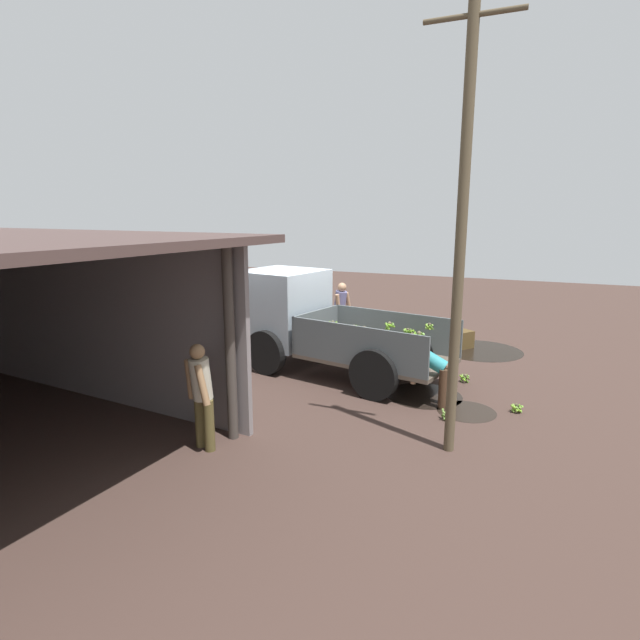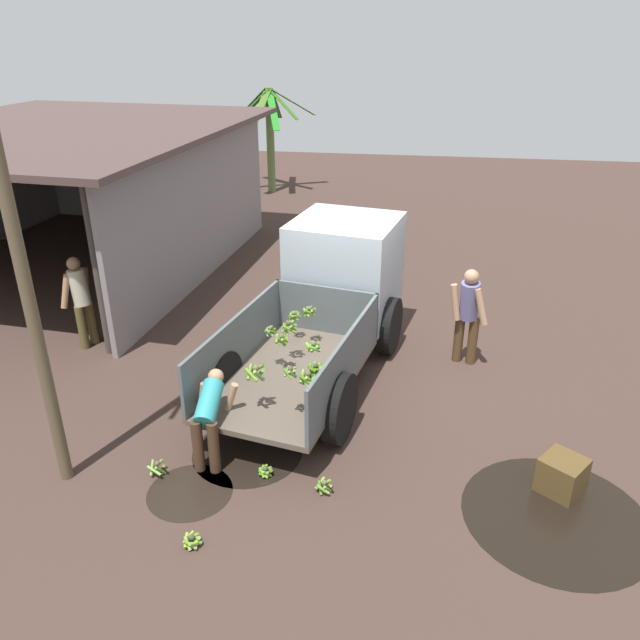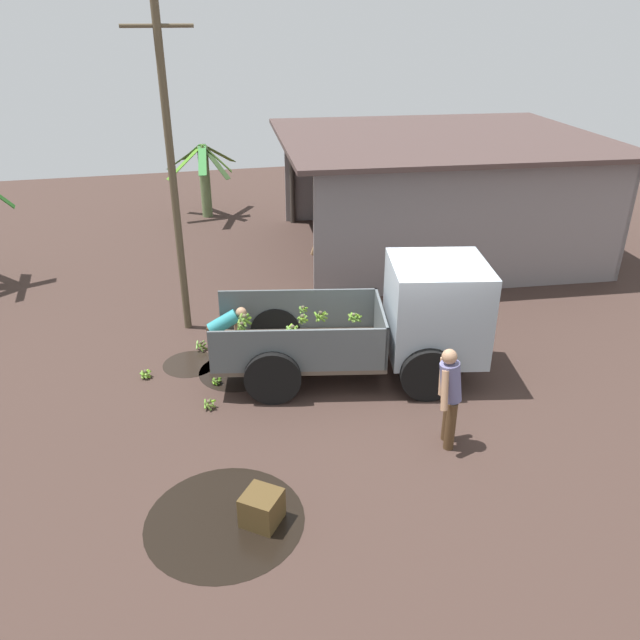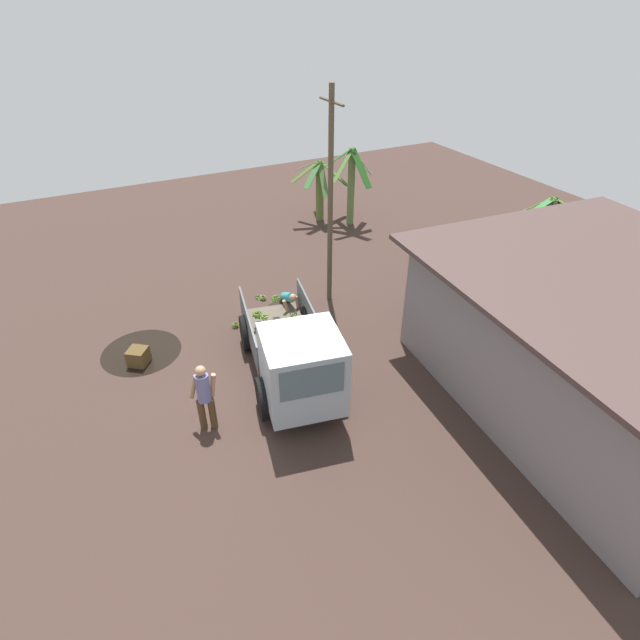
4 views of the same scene
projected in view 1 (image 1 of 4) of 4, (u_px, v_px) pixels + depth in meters
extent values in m
plane|color=#3E2D27|center=(305.00, 363.00, 11.71)|extent=(36.00, 36.00, 0.00)
cylinder|color=black|center=(466.00, 411.00, 8.88)|extent=(1.04, 1.04, 0.01)
cylinder|color=black|center=(480.00, 350.00, 12.83)|extent=(2.14, 2.14, 0.01)
cylinder|color=black|center=(424.00, 395.00, 9.66)|extent=(1.46, 1.46, 0.01)
cube|color=brown|center=(375.00, 358.00, 10.32)|extent=(3.30, 2.28, 0.08)
cube|color=#51585B|center=(355.00, 346.00, 9.56)|extent=(2.98, 0.64, 0.79)
cube|color=#51585B|center=(394.00, 330.00, 10.89)|extent=(2.98, 0.64, 0.79)
cube|color=#51585B|center=(317.00, 328.00, 11.06)|extent=(0.38, 1.70, 0.79)
cube|color=#99A7B1|center=(282.00, 307.00, 11.53)|extent=(1.97, 1.98, 1.70)
cube|color=#4C606B|center=(255.00, 289.00, 11.94)|extent=(0.29, 1.33, 0.75)
cylinder|color=black|center=(266.00, 352.00, 10.85)|extent=(1.00, 0.41, 0.98)
cylinder|color=black|center=(314.00, 336.00, 12.28)|extent=(1.00, 0.41, 0.98)
cylinder|color=black|center=(374.00, 375.00, 9.36)|extent=(1.00, 0.41, 0.98)
cylinder|color=black|center=(414.00, 353.00, 10.79)|extent=(1.00, 0.41, 0.98)
sphere|color=brown|center=(412.00, 334.00, 10.29)|extent=(0.08, 0.08, 0.08)
cylinder|color=#78AC4C|center=(413.00, 336.00, 10.38)|extent=(0.21, 0.05, 0.13)
cylinder|color=#4F7928|center=(410.00, 337.00, 10.37)|extent=(0.16, 0.16, 0.18)
cylinder|color=olive|center=(408.00, 337.00, 10.33)|extent=(0.05, 0.20, 0.14)
cylinder|color=#5A7F2B|center=(409.00, 339.00, 10.30)|extent=(0.14, 0.16, 0.19)
cylinder|color=olive|center=(411.00, 338.00, 10.23)|extent=(0.21, 0.06, 0.13)
cylinder|color=olive|center=(414.00, 339.00, 10.25)|extent=(0.15, 0.17, 0.18)
cylinder|color=#527E1A|center=(415.00, 338.00, 10.26)|extent=(0.08, 0.20, 0.15)
cylinder|color=#7DA93C|center=(415.00, 338.00, 10.33)|extent=(0.15, 0.16, 0.18)
sphere|color=brown|center=(390.00, 323.00, 10.43)|extent=(0.08, 0.08, 0.08)
cylinder|color=#68973E|center=(393.00, 325.00, 10.44)|extent=(0.10, 0.17, 0.12)
cylinder|color=olive|center=(390.00, 326.00, 10.50)|extent=(0.16, 0.05, 0.14)
cylinder|color=#5E8F29|center=(387.00, 326.00, 10.48)|extent=(0.08, 0.15, 0.15)
cylinder|color=#6EA42F|center=(387.00, 326.00, 10.42)|extent=(0.15, 0.13, 0.15)
cylinder|color=#68A922|center=(391.00, 326.00, 10.37)|extent=(0.16, 0.15, 0.10)
sphere|color=brown|center=(333.00, 322.00, 10.66)|extent=(0.06, 0.06, 0.06)
cylinder|color=#537F2D|center=(331.00, 324.00, 10.72)|extent=(0.12, 0.15, 0.13)
cylinder|color=#577E1B|center=(330.00, 324.00, 10.67)|extent=(0.11, 0.16, 0.12)
cylinder|color=#50772B|center=(331.00, 325.00, 10.64)|extent=(0.14, 0.07, 0.15)
cylinder|color=#5E9E23|center=(334.00, 325.00, 10.62)|extent=(0.12, 0.14, 0.13)
cylinder|color=olive|center=(336.00, 324.00, 10.67)|extent=(0.09, 0.16, 0.12)
cylinder|color=#5D912B|center=(334.00, 324.00, 10.72)|extent=(0.16, 0.05, 0.13)
sphere|color=brown|center=(369.00, 331.00, 10.10)|extent=(0.07, 0.07, 0.07)
cylinder|color=#597530|center=(367.00, 333.00, 10.14)|extent=(0.07, 0.15, 0.13)
cylinder|color=#71A038|center=(367.00, 334.00, 10.09)|extent=(0.12, 0.13, 0.14)
cylinder|color=#5F9B24|center=(368.00, 333.00, 10.05)|extent=(0.16, 0.05, 0.10)
cylinder|color=olive|center=(370.00, 334.00, 10.08)|extent=(0.10, 0.12, 0.15)
cylinder|color=#54782C|center=(371.00, 334.00, 10.11)|extent=(0.08, 0.13, 0.15)
cylinder|color=#77AF36|center=(371.00, 333.00, 10.15)|extent=(0.15, 0.09, 0.12)
cylinder|color=#71A626|center=(368.00, 332.00, 10.17)|extent=(0.16, 0.11, 0.11)
sphere|color=brown|center=(322.00, 331.00, 10.51)|extent=(0.07, 0.07, 0.07)
cylinder|color=olive|center=(325.00, 334.00, 10.50)|extent=(0.05, 0.15, 0.12)
cylinder|color=olive|center=(325.00, 333.00, 10.55)|extent=(0.15, 0.13, 0.09)
cylinder|color=#548627|center=(322.00, 333.00, 10.58)|extent=(0.14, 0.08, 0.14)
cylinder|color=olive|center=(320.00, 333.00, 10.56)|extent=(0.08, 0.15, 0.13)
cylinder|color=#5C9028|center=(319.00, 333.00, 10.52)|extent=(0.09, 0.16, 0.11)
cylinder|color=olive|center=(321.00, 335.00, 10.49)|extent=(0.13, 0.05, 0.14)
cylinder|color=#71B032|center=(323.00, 335.00, 10.49)|extent=(0.11, 0.11, 0.15)
sphere|color=#4C4431|center=(429.00, 324.00, 9.95)|extent=(0.07, 0.07, 0.07)
cylinder|color=olive|center=(428.00, 327.00, 9.92)|extent=(0.14, 0.08, 0.12)
cylinder|color=#56822B|center=(431.00, 327.00, 9.92)|extent=(0.09, 0.14, 0.12)
cylinder|color=olive|center=(431.00, 327.00, 9.97)|extent=(0.11, 0.11, 0.13)
cylinder|color=#5A852E|center=(429.00, 327.00, 10.00)|extent=(0.13, 0.07, 0.13)
cylinder|color=#719D41|center=(427.00, 326.00, 9.98)|extent=(0.04, 0.14, 0.11)
sphere|color=brown|center=(364.00, 327.00, 9.95)|extent=(0.06, 0.06, 0.06)
cylinder|color=#76AD42|center=(366.00, 330.00, 9.93)|extent=(0.04, 0.13, 0.11)
cylinder|color=#527A2D|center=(366.00, 329.00, 9.98)|extent=(0.13, 0.10, 0.10)
cylinder|color=#52741A|center=(363.00, 329.00, 10.00)|extent=(0.11, 0.11, 0.11)
cylinder|color=#639625|center=(362.00, 329.00, 9.95)|extent=(0.10, 0.13, 0.10)
cylinder|color=#6D9941|center=(364.00, 331.00, 9.92)|extent=(0.11, 0.05, 0.13)
sphere|color=#4E4633|center=(408.00, 330.00, 10.39)|extent=(0.07, 0.07, 0.07)
cylinder|color=olive|center=(408.00, 332.00, 10.46)|extent=(0.17, 0.08, 0.16)
cylinder|color=olive|center=(406.00, 332.00, 10.45)|extent=(0.13, 0.16, 0.15)
cylinder|color=olive|center=(405.00, 332.00, 10.42)|extent=(0.06, 0.17, 0.15)
cylinder|color=olive|center=(406.00, 333.00, 10.37)|extent=(0.16, 0.13, 0.15)
cylinder|color=#5A8A25|center=(408.00, 333.00, 10.34)|extent=(0.17, 0.09, 0.16)
cylinder|color=#48731C|center=(410.00, 333.00, 10.36)|extent=(0.11, 0.16, 0.16)
cylinder|color=#5D8A1D|center=(411.00, 332.00, 10.39)|extent=(0.08, 0.18, 0.14)
cylinder|color=#5E8B1D|center=(411.00, 331.00, 10.43)|extent=(0.17, 0.15, 0.11)
sphere|color=brown|center=(419.00, 333.00, 9.58)|extent=(0.09, 0.09, 0.09)
cylinder|color=#6F9B43|center=(421.00, 337.00, 9.63)|extent=(0.16, 0.14, 0.20)
cylinder|color=#548325|center=(418.00, 336.00, 9.67)|extent=(0.19, 0.13, 0.18)
cylinder|color=#4F791C|center=(415.00, 336.00, 9.61)|extent=(0.08, 0.21, 0.16)
cylinder|color=#578A2A|center=(418.00, 338.00, 9.52)|extent=(0.21, 0.05, 0.16)
cylinder|color=olive|center=(422.00, 337.00, 9.53)|extent=(0.14, 0.21, 0.15)
sphere|color=#463F2D|center=(354.00, 326.00, 10.26)|extent=(0.08, 0.08, 0.08)
cylinder|color=olive|center=(350.00, 329.00, 10.27)|extent=(0.10, 0.20, 0.13)
cylinder|color=#568021|center=(352.00, 330.00, 10.23)|extent=(0.17, 0.11, 0.17)
cylinder|color=olive|center=(355.00, 331.00, 10.22)|extent=(0.14, 0.13, 0.19)
cylinder|color=#5E9329|center=(358.00, 329.00, 10.25)|extent=(0.08, 0.20, 0.14)
cylinder|color=#5E8C26|center=(356.00, 329.00, 10.32)|extent=(0.19, 0.08, 0.16)
cylinder|color=olive|center=(353.00, 328.00, 10.34)|extent=(0.18, 0.14, 0.14)
cube|color=gray|center=(82.00, 318.00, 9.40)|extent=(7.72, 0.72, 3.03)
cylinder|color=#3F3833|center=(230.00, 345.00, 7.53)|extent=(0.16, 0.16, 3.03)
cylinder|color=brown|center=(461.00, 235.00, 6.79)|extent=(0.15, 0.15, 6.33)
cylinder|color=brown|center=(474.00, 15.00, 6.22)|extent=(1.27, 0.07, 0.07)
cylinder|color=#4B331E|center=(341.00, 329.00, 13.46)|extent=(0.19, 0.19, 0.82)
cylinder|color=#4B331E|center=(336.00, 330.00, 13.28)|extent=(0.19, 0.19, 0.82)
cylinder|color=slate|center=(340.00, 303.00, 13.19)|extent=(0.45, 0.39, 0.67)
sphere|color=tan|center=(342.00, 287.00, 13.07)|extent=(0.23, 0.23, 0.23)
cylinder|color=tan|center=(348.00, 303.00, 13.28)|extent=(0.17, 0.29, 0.61)
cylinder|color=tan|center=(338.00, 306.00, 12.99)|extent=(0.15, 0.22, 0.61)
cylinder|color=#412B1C|center=(442.00, 389.00, 8.96)|extent=(0.14, 0.14, 0.72)
cylinder|color=#412B1C|center=(444.00, 386.00, 9.14)|extent=(0.14, 0.14, 0.72)
cylinder|color=teal|center=(431.00, 360.00, 9.05)|extent=(0.63, 0.28, 0.49)
sphere|color=tan|center=(412.00, 349.00, 9.14)|extent=(0.20, 0.20, 0.20)
cylinder|color=tan|center=(414.00, 369.00, 9.01)|extent=(0.10, 0.19, 0.54)
cylinder|color=tan|center=(416.00, 363.00, 9.35)|extent=(0.10, 0.25, 0.54)
cylinder|color=brown|center=(209.00, 426.00, 7.34)|extent=(0.19, 0.19, 0.79)
cylinder|color=brown|center=(200.00, 421.00, 7.49)|extent=(0.19, 0.19, 0.79)
cylinder|color=#B7B19B|center=(201.00, 379.00, 7.25)|extent=(0.38, 0.42, 0.64)
sphere|color=#8C6746|center=(197.00, 352.00, 7.13)|extent=(0.22, 0.22, 0.22)
cylinder|color=#8C6746|center=(202.00, 385.00, 7.04)|extent=(0.30, 0.18, 0.59)
cylinder|color=#8C6746|center=(190.00, 379.00, 7.34)|extent=(0.19, 0.15, 0.59)
sphere|color=#4C4531|center=(450.00, 387.00, 9.78)|extent=(0.07, 0.07, 0.07)
cylinder|color=#518A20|center=(448.00, 390.00, 9.75)|extent=(0.14, 0.07, 0.10)
cylinder|color=olive|center=(451.00, 390.00, 9.74)|extent=(0.12, 0.11, 0.11)
cylinder|color=#70B22F|center=(452.00, 390.00, 9.76)|extent=(0.07, 0.13, 0.12)
cylinder|color=#68B224|center=(451.00, 390.00, 9.80)|extent=(0.10, 0.12, 0.12)
cylinder|color=olive|center=(450.00, 389.00, 9.83)|extent=(0.14, 0.06, 0.10)
cylinder|color=olive|center=(448.00, 388.00, 9.84)|extent=(0.13, 0.11, 0.08)
cylinder|color=#619E2C|center=(447.00, 389.00, 9.81)|extent=(0.06, 0.14, 0.11)
cylinder|color=#49781C|center=(447.00, 389.00, 9.76)|extent=(0.12, 0.12, 0.09)
sphere|color=brown|center=(447.00, 410.00, 8.49)|extent=(0.07, 0.07, 0.07)
cylinder|color=#78AD4A|center=(452.00, 414.00, 8.46)|extent=(0.07, 0.20, 0.12)
cylinder|color=olive|center=(449.00, 414.00, 8.54)|extent=(0.14, 0.11, 0.18)
cylinder|color=#4A751C|center=(446.00, 413.00, 8.57)|extent=(0.16, 0.12, 0.16)
cylinder|color=olive|center=(444.00, 414.00, 8.51)|extent=(0.11, 0.16, 0.16)
cylinder|color=olive|center=(447.00, 415.00, 8.44)|extent=(0.18, 0.06, 0.15)
sphere|color=#403A29|center=(517.00, 405.00, 8.82)|extent=(0.07, 0.07, 0.07)
cylinder|color=#87AE46|center=(514.00, 407.00, 8.88)|extent=(0.12, 0.14, 0.13)
cylinder|color=olive|center=(513.00, 408.00, 8.84)|extent=(0.07, 0.15, 0.13)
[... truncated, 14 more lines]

